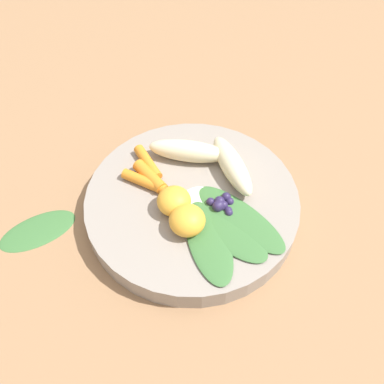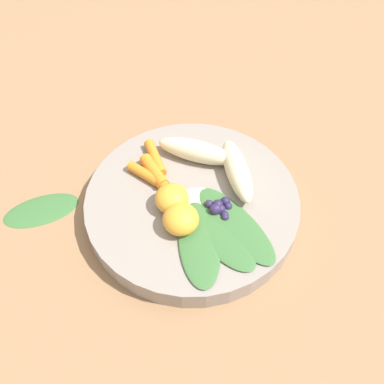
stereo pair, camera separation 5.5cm
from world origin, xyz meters
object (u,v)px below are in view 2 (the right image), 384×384
Objects in this scene: orange_segment_near at (180,219)px; kale_leaf_stray at (41,209)px; banana_peeled_left at (196,151)px; bowl at (192,204)px; banana_peeled_right at (237,170)px.

orange_segment_near is 0.20m from kale_leaf_stray.
banana_peeled_left reaches higher than kale_leaf_stray.
bowl is at bearing 104.49° from banana_peeled_left.
banana_peeled_left and banana_peeled_right have the same top height.
banana_peeled_left is at bearing 177.41° from kale_leaf_stray.
orange_segment_near reaches higher than banana_peeled_right.
orange_segment_near reaches higher than bowl.
bowl is 2.56× the size of banana_peeled_right.
banana_peeled_left is 0.23m from kale_leaf_stray.
banana_peeled_right is (-0.02, -0.06, 0.00)m from banana_peeled_left.
banana_peeled_right is 1.08× the size of kale_leaf_stray.
bowl is at bearing -0.97° from orange_segment_near.
kale_leaf_stray is at bearing 85.88° from banana_peeled_right.
kale_leaf_stray is (-0.06, 0.20, -0.01)m from bowl.
banana_peeled_right is at bearing -26.96° from orange_segment_near.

